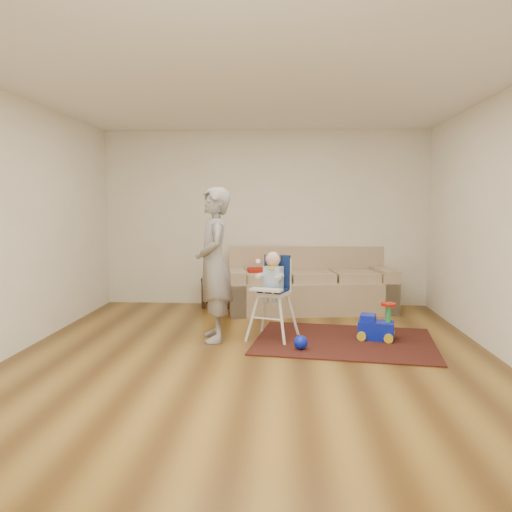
# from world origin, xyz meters

# --- Properties ---
(ground) EXTENTS (5.50, 5.50, 0.00)m
(ground) POSITION_xyz_m (0.00, 0.00, 0.00)
(ground) COLOR #4F3312
(ground) RESTS_ON ground
(room_envelope) EXTENTS (5.04, 5.52, 2.72)m
(room_envelope) POSITION_xyz_m (0.00, 0.53, 1.88)
(room_envelope) COLOR silver
(room_envelope) RESTS_ON ground
(sofa) EXTENTS (2.49, 1.29, 0.92)m
(sofa) POSITION_xyz_m (0.69, 2.30, 0.46)
(sofa) COLOR tan
(sofa) RESTS_ON ground
(side_table) EXTENTS (0.46, 0.46, 0.46)m
(side_table) POSITION_xyz_m (-0.71, 2.53, 0.23)
(side_table) COLOR black
(side_table) RESTS_ON ground
(area_rug) EXTENTS (2.19, 1.76, 0.02)m
(area_rug) POSITION_xyz_m (1.00, 0.60, 0.01)
(area_rug) COLOR black
(area_rug) RESTS_ON ground
(ride_on_toy) EXTENTS (0.45, 0.37, 0.43)m
(ride_on_toy) POSITION_xyz_m (1.37, 0.69, 0.23)
(ride_on_toy) COLOR #0B1DC4
(ride_on_toy) RESTS_ON area_rug
(toy_ball) EXTENTS (0.15, 0.15, 0.15)m
(toy_ball) POSITION_xyz_m (0.49, 0.22, 0.09)
(toy_ball) COLOR #0B1DC4
(toy_ball) RESTS_ON area_rug
(high_chair) EXTENTS (0.61, 0.61, 1.03)m
(high_chair) POSITION_xyz_m (0.18, 0.69, 0.50)
(high_chair) COLOR white
(high_chair) RESTS_ON ground
(adult) EXTENTS (0.56, 0.72, 1.75)m
(adult) POSITION_xyz_m (-0.49, 0.61, 0.88)
(adult) COLOR gray
(adult) RESTS_ON ground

